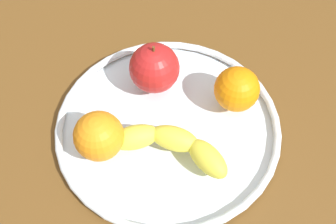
# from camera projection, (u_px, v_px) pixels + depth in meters

# --- Properties ---
(ground_plane) EXTENTS (1.48, 1.48, 0.04)m
(ground_plane) POSITION_uv_depth(u_px,v_px,m) (168.00, 136.00, 0.71)
(ground_plane) COLOR brown
(fruit_bowl) EXTENTS (0.35, 0.35, 0.02)m
(fruit_bowl) POSITION_uv_depth(u_px,v_px,m) (168.00, 126.00, 0.68)
(fruit_bowl) COLOR silver
(fruit_bowl) RESTS_ON ground_plane
(banana) EXTENTS (0.18, 0.11, 0.04)m
(banana) POSITION_uv_depth(u_px,v_px,m) (169.00, 145.00, 0.63)
(banana) COLOR yellow
(banana) RESTS_ON fruit_bowl
(apple) EXTENTS (0.08, 0.08, 0.09)m
(apple) POSITION_uv_depth(u_px,v_px,m) (154.00, 68.00, 0.68)
(apple) COLOR #AF1D1D
(apple) RESTS_ON fruit_bowl
(orange_back_left) EXTENTS (0.07, 0.07, 0.07)m
(orange_back_left) POSITION_uv_depth(u_px,v_px,m) (99.00, 136.00, 0.62)
(orange_back_left) COLOR orange
(orange_back_left) RESTS_ON fruit_bowl
(orange_front_left) EXTENTS (0.07, 0.07, 0.07)m
(orange_front_left) POSITION_uv_depth(u_px,v_px,m) (237.00, 89.00, 0.67)
(orange_front_left) COLOR orange
(orange_front_left) RESTS_ON fruit_bowl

